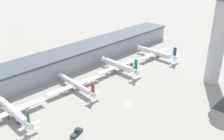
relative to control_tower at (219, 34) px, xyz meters
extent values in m
plane|color=#9E9B93|center=(-64.57, 23.79, -34.84)|extent=(1000.00, 1000.00, 0.00)
cube|color=#A3A8B2|center=(-64.57, 93.79, -28.39)|extent=(261.32, 22.00, 12.91)
cube|color=#4C515B|center=(-64.57, 93.79, -21.13)|extent=(261.32, 25.00, 1.60)
cylinder|color=#BCBCC1|center=(0.00, 0.00, -6.32)|extent=(10.23, 10.23, 57.04)
cylinder|color=white|center=(-118.74, 60.00, -30.40)|extent=(4.93, 30.72, 4.07)
cone|color=white|center=(-118.26, 77.13, -30.40)|extent=(4.17, 3.77, 4.07)
cone|color=white|center=(-119.24, 42.26, -30.40)|extent=(3.80, 4.98, 3.66)
cube|color=white|center=(-118.72, 60.61, -31.11)|extent=(39.93, 5.52, 0.44)
cylinder|color=#A8A8B2|center=(-110.33, 61.38, -32.34)|extent=(2.36, 4.54, 2.24)
cube|color=#14704C|center=(-119.27, 41.28, -25.11)|extent=(0.38, 2.81, 6.51)
cube|color=white|center=(-119.28, 40.88, -29.99)|extent=(11.44, 2.32, 0.24)
cylinder|color=black|center=(-118.34, 74.10, -33.64)|extent=(0.28, 0.28, 2.41)
cylinder|color=black|center=(-115.90, 59.73, -33.64)|extent=(0.28, 0.28, 2.41)
cylinder|color=black|center=(-121.59, 59.89, -33.64)|extent=(0.28, 0.28, 2.41)
cylinder|color=silver|center=(-74.60, 60.38, -30.84)|extent=(5.90, 32.07, 3.51)
cone|color=silver|center=(-73.28, 77.86, -30.84)|extent=(3.74, 3.41, 3.51)
cone|color=silver|center=(-75.96, 42.38, -30.84)|extent=(3.46, 4.43, 3.16)
cube|color=silver|center=(-74.55, 61.02, -31.45)|extent=(40.93, 7.45, 0.44)
cylinder|color=#A8A8B2|center=(-83.00, 62.66, -32.51)|extent=(2.21, 3.99, 1.93)
cylinder|color=#A8A8B2|center=(-65.95, 61.37, -32.51)|extent=(2.21, 3.99, 1.93)
cube|color=red|center=(-76.02, 41.54, -26.28)|extent=(0.51, 2.81, 5.61)
cube|color=silver|center=(-76.05, 41.14, -30.49)|extent=(9.94, 2.73, 0.24)
cylinder|color=black|center=(-73.49, 75.09, -33.72)|extent=(0.28, 0.28, 2.25)
cylinder|color=black|center=(-72.16, 60.03, -33.72)|extent=(0.28, 0.28, 2.25)
cylinder|color=black|center=(-77.06, 60.40, -33.72)|extent=(0.28, 0.28, 2.25)
cylinder|color=white|center=(-32.43, 60.09, -29.91)|extent=(5.67, 27.59, 4.59)
cone|color=white|center=(-31.81, 75.86, -29.91)|extent=(4.75, 4.31, 4.59)
cone|color=white|center=(-33.08, 43.63, -29.91)|extent=(4.35, 5.67, 4.13)
cube|color=white|center=(-32.41, 60.64, -30.72)|extent=(40.22, 5.98, 0.44)
cylinder|color=#A8A8B2|center=(-40.78, 61.97, -32.10)|extent=(2.72, 5.15, 2.53)
cylinder|color=#A8A8B2|center=(-23.96, 61.30, -32.10)|extent=(2.72, 5.15, 2.53)
cube|color=#14704C|center=(-33.13, 42.53, -23.94)|extent=(0.41, 2.81, 7.35)
cube|color=white|center=(-33.14, 42.13, -29.45)|extent=(12.93, 2.51, 0.24)
cylinder|color=black|center=(-31.94, 72.59, -33.53)|extent=(0.28, 0.28, 2.64)
cylinder|color=black|center=(-29.23, 59.71, -33.53)|extent=(0.28, 0.28, 2.64)
cylinder|color=black|center=(-35.65, 59.96, -33.53)|extent=(0.28, 0.28, 2.64)
cylinder|color=white|center=(11.61, 55.77, -30.11)|extent=(5.34, 30.63, 4.40)
cone|color=white|center=(12.14, 72.99, -30.11)|extent=(4.52, 4.09, 4.40)
cone|color=white|center=(11.05, 37.88, -30.11)|extent=(4.12, 5.39, 3.96)
cube|color=white|center=(11.62, 56.38, -30.88)|extent=(38.51, 5.58, 0.44)
cylinder|color=#A8A8B2|center=(3.60, 57.63, -32.21)|extent=(2.57, 4.91, 2.42)
cylinder|color=#A8A8B2|center=(19.71, 57.13, -32.21)|extent=(2.57, 4.91, 2.42)
cube|color=navy|center=(11.02, 36.83, -24.40)|extent=(0.39, 2.81, 7.03)
cube|color=white|center=(11.01, 36.43, -29.67)|extent=(12.36, 2.38, 0.24)
cylinder|color=black|center=(12.04, 69.82, -33.58)|extent=(0.28, 0.28, 2.53)
cylinder|color=black|center=(14.67, 55.48, -33.58)|extent=(0.28, 0.28, 2.53)
cylinder|color=black|center=(8.52, 55.67, -33.58)|extent=(0.28, 0.28, 2.53)
cube|color=black|center=(-117.08, 54.17, -34.78)|extent=(6.48, 6.13, 0.12)
cube|color=#195699|center=(-117.08, 54.17, -34.04)|extent=(7.47, 7.02, 1.61)
cube|color=#232D38|center=(-116.50, 54.68, -32.58)|extent=(3.22, 3.22, 1.31)
cube|color=black|center=(-19.81, 57.95, -34.78)|extent=(5.66, 6.20, 0.12)
cube|color=silver|center=(-19.81, 57.95, -33.97)|extent=(6.48, 7.16, 1.74)
cube|color=#232D38|center=(-19.35, 57.39, -32.38)|extent=(3.00, 3.02, 1.43)
cube|color=black|center=(-103.90, 23.32, -34.78)|extent=(6.72, 3.87, 0.12)
cube|color=#2D333D|center=(-103.90, 23.32, -34.05)|extent=(7.91, 4.26, 1.59)
cube|color=#232D38|center=(-103.17, 23.50, -32.61)|extent=(2.73, 2.69, 1.30)
camera|label=1|loc=(-164.71, -58.93, 45.77)|focal=40.00mm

